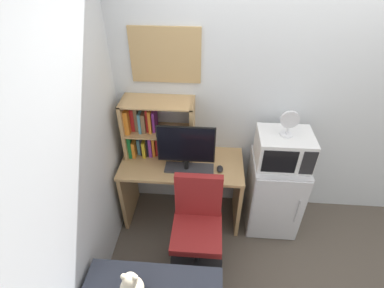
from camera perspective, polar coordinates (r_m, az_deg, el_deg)
name	(u,v)px	position (r m, az deg, el deg)	size (l,w,h in m)	color
wall_back	(332,102)	(2.96, 25.84, 7.35)	(6.40, 0.04, 2.60)	silver
wall_left	(22,240)	(1.77, -30.32, -15.95)	(0.04, 4.40, 2.60)	silver
desk	(182,180)	(2.98, -1.89, -7.10)	(1.18, 0.56, 0.75)	tan
hutch_bookshelf	(150,129)	(2.82, -8.22, 2.97)	(0.66, 0.30, 0.59)	tan
monitor	(186,147)	(2.58, -1.19, -0.69)	(0.52, 0.22, 0.48)	black
keyboard	(189,168)	(2.74, -0.53, -4.77)	(0.46, 0.15, 0.02)	#333338
computer_mouse	(220,169)	(2.74, 5.50, -4.87)	(0.06, 0.09, 0.04)	black
mini_fridge	(273,193)	(3.10, 15.66, -9.31)	(0.50, 0.52, 0.83)	silver
microwave	(284,149)	(2.74, 17.55, -0.91)	(0.48, 0.38, 0.30)	silver
desk_fan	(289,122)	(2.58, 18.53, 4.08)	(0.16, 0.11, 0.24)	silver
desk_chair	(197,230)	(2.69, 1.02, -16.55)	(0.49, 0.49, 0.95)	black
teddy_bear	(132,287)	(2.24, -11.77, -25.73)	(0.17, 0.17, 0.25)	beige
wall_corkboard	(165,56)	(2.60, -5.25, 16.89)	(0.61, 0.02, 0.48)	tan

